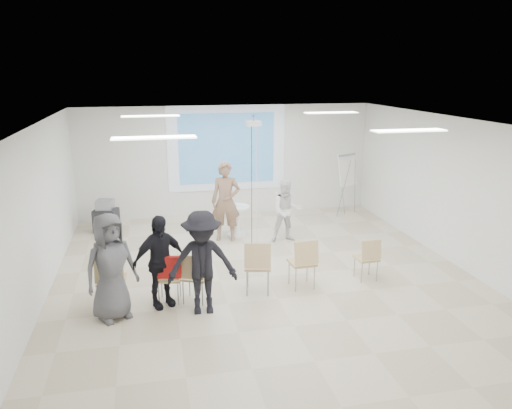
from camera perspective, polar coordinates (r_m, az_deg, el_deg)
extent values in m
cube|color=beige|center=(9.87, 1.01, -8.50)|extent=(8.00, 9.00, 0.10)
cube|color=white|center=(9.08, 1.10, 9.72)|extent=(8.00, 9.00, 0.10)
cube|color=silver|center=(13.72, -3.37, 5.02)|extent=(8.00, 0.10, 3.00)
cube|color=silver|center=(9.32, -23.96, -1.17)|extent=(0.10, 9.00, 3.00)
cube|color=silver|center=(11.00, 22.05, 1.38)|extent=(0.10, 9.00, 3.00)
cube|color=silver|center=(13.60, -3.35, 6.42)|extent=(3.20, 0.01, 2.30)
cube|color=teal|center=(13.58, -3.34, 6.41)|extent=(2.60, 0.01, 1.90)
cylinder|color=white|center=(12.18, -2.17, -3.44)|extent=(0.49, 0.49, 0.05)
cylinder|color=white|center=(12.08, -2.19, -1.93)|extent=(0.13, 0.13, 0.67)
cylinder|color=white|center=(11.98, -2.20, -0.28)|extent=(0.67, 0.67, 0.04)
cube|color=white|center=(11.96, -1.93, -0.18)|extent=(0.24, 0.20, 0.01)
cube|color=#438ECA|center=(12.01, -2.66, -0.07)|extent=(0.16, 0.22, 0.02)
imported|color=#906D58|center=(11.62, -3.48, 0.94)|extent=(0.88, 0.71, 2.12)
imported|color=white|center=(11.61, 3.53, -0.34)|extent=(0.83, 0.68, 1.63)
cube|color=silver|center=(11.81, -2.83, 2.86)|extent=(0.07, 0.13, 0.04)
cube|color=silver|center=(11.72, 2.37, 1.27)|extent=(0.04, 0.11, 0.04)
cube|color=tan|center=(8.82, -16.18, -8.25)|extent=(0.49, 0.49, 0.04)
cube|color=tan|center=(8.51, -16.47, -7.12)|extent=(0.47, 0.12, 0.44)
cylinder|color=gray|center=(8.77, -17.42, -10.29)|extent=(0.03, 0.03, 0.49)
cylinder|color=gray|center=(8.73, -14.94, -10.24)|extent=(0.03, 0.03, 0.49)
cylinder|color=#93969B|center=(9.11, -17.13, -9.28)|extent=(0.03, 0.03, 0.49)
cylinder|color=gray|center=(9.07, -14.74, -9.22)|extent=(0.03, 0.03, 0.49)
cube|color=tan|center=(8.83, -9.89, -8.27)|extent=(0.47, 0.47, 0.04)
cube|color=tan|center=(8.56, -10.14, -7.30)|extent=(0.41, 0.15, 0.39)
cylinder|color=gray|center=(8.80, -11.04, -10.00)|extent=(0.02, 0.02, 0.42)
cylinder|color=#969A9E|center=(8.75, -8.89, -10.03)|extent=(0.02, 0.02, 0.42)
cylinder|color=gray|center=(9.09, -10.72, -9.13)|extent=(0.02, 0.02, 0.42)
cylinder|color=gray|center=(9.05, -8.65, -9.15)|extent=(0.02, 0.02, 0.42)
cube|color=tan|center=(8.77, -6.94, -8.19)|extent=(0.56, 0.56, 0.04)
cube|color=tan|center=(8.49, -7.41, -7.15)|extent=(0.42, 0.25, 0.40)
cylinder|color=gray|center=(8.77, -8.32, -9.90)|extent=(0.03, 0.03, 0.44)
cylinder|color=gray|center=(8.66, -6.14, -10.13)|extent=(0.03, 0.03, 0.44)
cylinder|color=gray|center=(9.06, -7.60, -9.02)|extent=(0.03, 0.03, 0.44)
cylinder|color=#96999E|center=(8.96, -5.50, -9.22)|extent=(0.03, 0.03, 0.44)
cube|color=tan|center=(9.04, 0.20, -7.03)|extent=(0.56, 0.56, 0.04)
cube|color=tan|center=(8.73, 0.18, -5.90)|extent=(0.47, 0.20, 0.44)
cylinder|color=#92949A|center=(8.97, -1.04, -8.98)|extent=(0.03, 0.03, 0.49)
cylinder|color=gray|center=(8.96, 1.40, -9.00)|extent=(0.03, 0.03, 0.49)
cylinder|color=gray|center=(9.31, -0.96, -8.03)|extent=(0.03, 0.03, 0.49)
cylinder|color=#92949A|center=(9.31, 1.38, -8.05)|extent=(0.03, 0.03, 0.49)
cube|color=tan|center=(9.28, 5.27, -6.62)|extent=(0.47, 0.47, 0.04)
cube|color=tan|center=(9.00, 5.80, -5.53)|extent=(0.45, 0.12, 0.43)
cylinder|color=gray|center=(9.15, 4.57, -8.57)|extent=(0.02, 0.02, 0.47)
cylinder|color=#909498|center=(9.28, 6.69, -8.29)|extent=(0.02, 0.02, 0.47)
cylinder|color=#93969B|center=(9.47, 3.80, -7.73)|extent=(0.02, 0.02, 0.47)
cylinder|color=gray|center=(9.59, 5.86, -7.48)|extent=(0.02, 0.02, 0.47)
cube|color=tan|center=(9.82, 12.49, -6.02)|extent=(0.41, 0.41, 0.04)
cube|color=tan|center=(9.59, 13.07, -5.10)|extent=(0.40, 0.09, 0.37)
cylinder|color=gray|center=(9.70, 11.99, -7.63)|extent=(0.02, 0.02, 0.41)
cylinder|color=gray|center=(9.84, 13.67, -7.40)|extent=(0.02, 0.02, 0.41)
cylinder|color=gray|center=(9.97, 11.18, -6.96)|extent=(0.02, 0.02, 0.41)
cylinder|color=#95989D|center=(10.10, 12.82, -6.75)|extent=(0.02, 0.02, 0.41)
cube|color=#A81714|center=(8.52, -9.91, -7.08)|extent=(0.41, 0.16, 0.38)
imported|color=black|center=(8.77, -6.96, -7.94)|extent=(0.40, 0.35, 0.03)
imported|color=black|center=(8.52, -11.00, -5.67)|extent=(1.24, 1.01, 1.84)
imported|color=black|center=(8.17, -6.18, -5.87)|extent=(1.33, 0.78, 1.98)
imported|color=#57565B|center=(8.28, -16.35, -6.17)|extent=(1.15, 1.02, 1.98)
cylinder|color=gray|center=(13.68, 9.98, 1.77)|extent=(0.35, 0.07, 1.56)
cylinder|color=gray|center=(14.00, 11.24, 2.01)|extent=(0.21, 0.29, 1.56)
cylinder|color=gray|center=(14.03, 9.78, 2.11)|extent=(0.16, 0.33, 1.56)
cube|color=white|center=(13.81, 10.39, 3.93)|extent=(0.64, 0.42, 0.87)
cube|color=#94989C|center=(13.76, 10.36, 5.58)|extent=(0.60, 0.31, 0.06)
cube|color=black|center=(12.88, -16.73, -1.73)|extent=(0.66, 0.58, 0.55)
cube|color=gray|center=(12.77, -16.86, -0.01)|extent=(0.46, 0.43, 0.24)
cylinder|color=black|center=(12.89, -17.81, -3.09)|extent=(0.08, 0.08, 0.07)
cylinder|color=black|center=(12.74, -15.95, -3.16)|extent=(0.08, 0.08, 0.07)
cylinder|color=black|center=(13.19, -17.30, -2.65)|extent=(0.08, 0.08, 0.07)
cylinder|color=black|center=(13.04, -15.47, -2.71)|extent=(0.08, 0.08, 0.07)
cube|color=white|center=(10.58, -0.29, 9.25)|extent=(0.30, 0.25, 0.10)
cylinder|color=gray|center=(10.57, -0.29, 9.84)|extent=(0.04, 0.04, 0.14)
cylinder|color=black|center=(10.73, -0.50, 1.55)|extent=(0.01, 0.01, 2.77)
cylinder|color=white|center=(10.74, 0.04, 1.56)|extent=(0.01, 0.01, 2.77)
cube|color=white|center=(10.83, -11.96, 9.86)|extent=(1.20, 0.30, 0.02)
cube|color=white|center=(11.58, 8.56, 10.34)|extent=(1.20, 0.30, 0.02)
cube|color=white|center=(7.35, -11.56, 7.50)|extent=(1.20, 0.30, 0.02)
cube|color=white|center=(8.42, 17.07, 8.09)|extent=(1.20, 0.30, 0.02)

